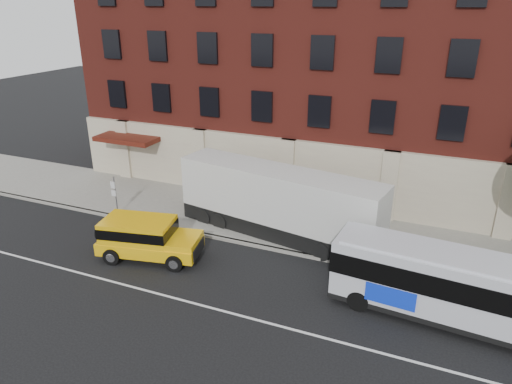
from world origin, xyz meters
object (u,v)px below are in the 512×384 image
at_px(city_bus, 474,290).
at_px(yellow_suv, 145,236).
at_px(shipping_container, 278,204).
at_px(sign_pole, 115,194).

height_order(city_bus, yellow_suv, city_bus).
distance_m(city_bus, shipping_container, 10.33).
height_order(sign_pole, city_bus, city_bus).
xyz_separation_m(sign_pole, shipping_container, (9.46, 1.45, 0.40)).
bearing_deg(yellow_suv, shipping_container, 41.62).
relative_size(city_bus, shipping_container, 0.95).
bearing_deg(shipping_container, sign_pole, -171.26).
bearing_deg(yellow_suv, city_bus, 1.58).
relative_size(sign_pole, shipping_container, 0.22).
distance_m(sign_pole, yellow_suv, 5.32).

